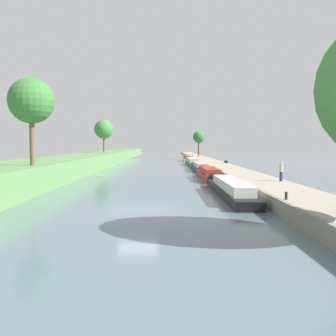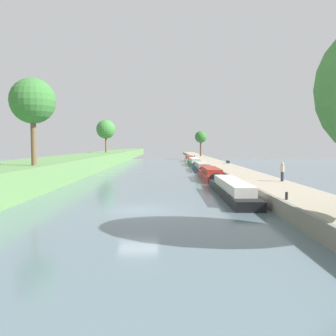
{
  "view_description": "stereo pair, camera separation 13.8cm",
  "coord_description": "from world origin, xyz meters",
  "px_view_note": "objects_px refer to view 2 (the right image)",
  "views": [
    {
      "loc": [
        1.72,
        -22.56,
        4.12
      ],
      "look_at": [
        2.06,
        25.12,
        1.0
      ],
      "focal_mm": 38.64,
      "sensor_mm": 36.0,
      "label": 1
    },
    {
      "loc": [
        1.86,
        -22.56,
        4.12
      ],
      "look_at": [
        2.06,
        25.12,
        1.0
      ],
      "focal_mm": 38.64,
      "sensor_mm": 36.0,
      "label": 2
    }
  ],
  "objects_px": {
    "person_walking": "(281,171)",
    "mooring_bollard_far": "(193,156)",
    "narrowboat_green": "(192,162)",
    "narrowboat_red": "(208,174)",
    "narrowboat_navy": "(199,167)",
    "mooring_bollard_near": "(285,196)",
    "park_bench": "(226,161)",
    "narrowboat_cream": "(188,159)",
    "narrowboat_black": "(228,188)"
  },
  "relations": [
    {
      "from": "narrowboat_navy",
      "to": "person_walking",
      "type": "xyz_separation_m",
      "value": [
        4.75,
        -26.31,
        1.26
      ]
    },
    {
      "from": "narrowboat_cream",
      "to": "narrowboat_red",
      "type": "bearing_deg",
      "value": -90.19
    },
    {
      "from": "narrowboat_green",
      "to": "narrowboat_cream",
      "type": "relative_size",
      "value": 1.39
    },
    {
      "from": "mooring_bollard_far",
      "to": "narrowboat_cream",
      "type": "bearing_deg",
      "value": -109.05
    },
    {
      "from": "narrowboat_cream",
      "to": "park_bench",
      "type": "relative_size",
      "value": 7.66
    },
    {
      "from": "narrowboat_navy",
      "to": "narrowboat_black",
      "type": "bearing_deg",
      "value": -90.38
    },
    {
      "from": "mooring_bollard_near",
      "to": "narrowboat_cream",
      "type": "bearing_deg",
      "value": 91.41
    },
    {
      "from": "mooring_bollard_near",
      "to": "mooring_bollard_far",
      "type": "bearing_deg",
      "value": 90.0
    },
    {
      "from": "mooring_bollard_near",
      "to": "narrowboat_green",
      "type": "bearing_deg",
      "value": 91.82
    },
    {
      "from": "narrowboat_green",
      "to": "mooring_bollard_far",
      "type": "relative_size",
      "value": 35.56
    },
    {
      "from": "narrowboat_red",
      "to": "mooring_bollard_far",
      "type": "distance_m",
      "value": 50.39
    },
    {
      "from": "person_walking",
      "to": "narrowboat_red",
      "type": "bearing_deg",
      "value": 112.07
    },
    {
      "from": "narrowboat_cream",
      "to": "person_walking",
      "type": "bearing_deg",
      "value": -85.3
    },
    {
      "from": "narrowboat_navy",
      "to": "narrowboat_cream",
      "type": "distance_m",
      "value": 31.25
    },
    {
      "from": "narrowboat_navy",
      "to": "mooring_bollard_near",
      "type": "xyz_separation_m",
      "value": [
        1.69,
        -36.81,
        0.62
      ]
    },
    {
      "from": "narrowboat_navy",
      "to": "narrowboat_green",
      "type": "bearing_deg",
      "value": 89.94
    },
    {
      "from": "mooring_bollard_far",
      "to": "narrowboat_navy",
      "type": "bearing_deg",
      "value": -92.68
    },
    {
      "from": "narrowboat_black",
      "to": "park_bench",
      "type": "relative_size",
      "value": 10.3
    },
    {
      "from": "person_walking",
      "to": "mooring_bollard_far",
      "type": "bearing_deg",
      "value": 92.81
    },
    {
      "from": "narrowboat_cream",
      "to": "mooring_bollard_near",
      "type": "height_order",
      "value": "narrowboat_cream"
    },
    {
      "from": "person_walking",
      "to": "narrowboat_green",
      "type": "bearing_deg",
      "value": 96.42
    },
    {
      "from": "narrowboat_cream",
      "to": "person_walking",
      "type": "relative_size",
      "value": 6.92
    },
    {
      "from": "narrowboat_green",
      "to": "narrowboat_red",
      "type": "bearing_deg",
      "value": -90.3
    },
    {
      "from": "narrowboat_black",
      "to": "mooring_bollard_near",
      "type": "height_order",
      "value": "mooring_bollard_near"
    },
    {
      "from": "narrowboat_green",
      "to": "mooring_bollard_near",
      "type": "relative_size",
      "value": 35.56
    },
    {
      "from": "narrowboat_black",
      "to": "person_walking",
      "type": "xyz_separation_m",
      "value": [
        4.93,
        2.02,
        1.23
      ]
    },
    {
      "from": "narrowboat_red",
      "to": "narrowboat_green",
      "type": "height_order",
      "value": "narrowboat_green"
    },
    {
      "from": "mooring_bollard_near",
      "to": "mooring_bollard_far",
      "type": "relative_size",
      "value": 1.0
    },
    {
      "from": "narrowboat_red",
      "to": "person_walking",
      "type": "xyz_separation_m",
      "value": [
        4.89,
        -12.06,
        1.22
      ]
    },
    {
      "from": "narrowboat_navy",
      "to": "park_bench",
      "type": "distance_m",
      "value": 6.29
    },
    {
      "from": "mooring_bollard_far",
      "to": "park_bench",
      "type": "bearing_deg",
      "value": -84.15
    },
    {
      "from": "park_bench",
      "to": "narrowboat_red",
      "type": "bearing_deg",
      "value": -105.95
    },
    {
      "from": "narrowboat_red",
      "to": "narrowboat_cream",
      "type": "xyz_separation_m",
      "value": [
        0.15,
        45.5,
        -0.01
      ]
    },
    {
      "from": "narrowboat_navy",
      "to": "narrowboat_cream",
      "type": "relative_size",
      "value": 1.22
    },
    {
      "from": "mooring_bollard_near",
      "to": "narrowboat_navy",
      "type": "bearing_deg",
      "value": 92.62
    },
    {
      "from": "narrowboat_black",
      "to": "narrowboat_navy",
      "type": "bearing_deg",
      "value": 89.62
    },
    {
      "from": "narrowboat_red",
      "to": "narrowboat_green",
      "type": "xyz_separation_m",
      "value": [
        0.16,
        29.95,
        0.01
      ]
    },
    {
      "from": "narrowboat_green",
      "to": "narrowboat_black",
      "type": "bearing_deg",
      "value": -90.26
    },
    {
      "from": "narrowboat_red",
      "to": "person_walking",
      "type": "height_order",
      "value": "person_walking"
    },
    {
      "from": "person_walking",
      "to": "park_bench",
      "type": "bearing_deg",
      "value": 89.51
    },
    {
      "from": "narrowboat_red",
      "to": "park_bench",
      "type": "bearing_deg",
      "value": 74.05
    },
    {
      "from": "park_bench",
      "to": "narrowboat_cream",
      "type": "bearing_deg",
      "value": 100.28
    },
    {
      "from": "person_walking",
      "to": "mooring_bollard_far",
      "type": "distance_m",
      "value": 62.49
    },
    {
      "from": "narrowboat_red",
      "to": "narrowboat_navy",
      "type": "relative_size",
      "value": 0.82
    },
    {
      "from": "narrowboat_black",
      "to": "narrowboat_green",
      "type": "bearing_deg",
      "value": 89.74
    },
    {
      "from": "person_walking",
      "to": "park_bench",
      "type": "distance_m",
      "value": 30.06
    },
    {
      "from": "narrowboat_black",
      "to": "narrowboat_cream",
      "type": "relative_size",
      "value": 1.34
    },
    {
      "from": "narrowboat_navy",
      "to": "mooring_bollard_far",
      "type": "bearing_deg",
      "value": 87.32
    },
    {
      "from": "narrowboat_cream",
      "to": "mooring_bollard_far",
      "type": "bearing_deg",
      "value": 70.95
    },
    {
      "from": "narrowboat_navy",
      "to": "mooring_bollard_far",
      "type": "relative_size",
      "value": 31.09
    }
  ]
}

